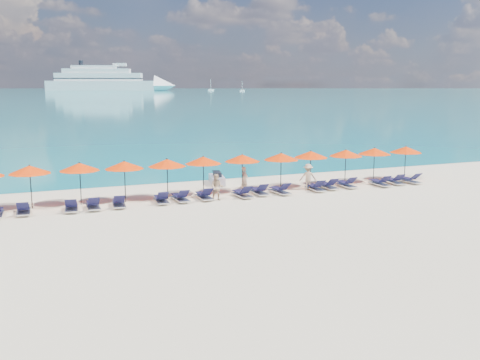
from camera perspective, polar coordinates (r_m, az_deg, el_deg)
name	(u,v)px	position (r m, az deg, el deg)	size (l,w,h in m)	color
ground	(263,214)	(26.32, 2.43, -3.64)	(1400.00, 1400.00, 0.00)	beige
sea	(33,90)	(683.42, -21.17, 8.91)	(1600.00, 1300.00, 0.01)	#1FA9B2
cruise_ship	(113,81)	(625.50, -13.44, 10.20)	(142.00, 66.27, 39.57)	white
sailboat_near	(242,90)	(547.76, 0.23, 9.55)	(5.31, 1.77, 9.73)	white
sailboat_far	(211,90)	(586.97, -3.13, 9.60)	(6.83, 2.28, 12.52)	white
jetski	(217,179)	(34.21, -2.47, 0.11)	(1.23, 2.28, 0.77)	#B6B1C8
beachgoer_a	(245,180)	(31.42, 0.50, 0.03)	(0.55, 0.36, 1.51)	tan
beachgoer_b	(217,187)	(29.20, -2.48, -0.79)	(0.71, 0.41, 1.47)	tan
beachgoer_c	(308,177)	(32.46, 7.27, 0.34)	(1.02, 0.47, 1.57)	tan
umbrella_1	(30,170)	(29.10, -21.53, 1.03)	(2.10, 2.10, 2.28)	black
umbrella_2	(79,167)	(29.23, -16.75, 1.35)	(2.10, 2.10, 2.28)	black
umbrella_3	(124,165)	(29.29, -12.24, 1.57)	(2.10, 2.10, 2.28)	black
umbrella_4	(167,163)	(29.71, -7.79, 1.82)	(2.10, 2.10, 2.28)	black
umbrella_5	(203,160)	(30.55, -3.94, 2.12)	(2.10, 2.10, 2.28)	black
umbrella_6	(242,158)	(31.37, 0.24, 2.35)	(2.10, 2.10, 2.28)	black
umbrella_7	(281,157)	(32.15, 4.41, 2.51)	(2.10, 2.10, 2.28)	black
umbrella_8	(311,154)	(33.33, 7.56, 2.72)	(2.10, 2.10, 2.28)	black
umbrella_9	(346,153)	(34.36, 11.23, 2.84)	(2.10, 2.10, 2.28)	black
umbrella_10	(375,151)	(35.74, 14.16, 3.00)	(2.10, 2.10, 2.28)	black
umbrella_11	(406,150)	(37.19, 17.27, 3.11)	(2.10, 2.10, 2.28)	black
lounger_2	(23,210)	(28.22, -22.10, -2.95)	(0.66, 1.71, 0.66)	silver
lounger_3	(71,207)	(28.10, -17.55, -2.73)	(0.78, 1.75, 0.66)	silver
lounger_4	(93,205)	(28.21, -15.41, -2.57)	(0.65, 1.71, 0.66)	silver
lounger_5	(119,203)	(28.40, -12.80, -2.37)	(0.79, 1.75, 0.66)	silver
lounger_6	(161,199)	(28.90, -8.38, -2.01)	(0.74, 1.74, 0.66)	silver
lounger_7	(180,197)	(29.21, -6.38, -1.84)	(0.71, 1.73, 0.66)	silver
lounger_8	(204,195)	(29.58, -3.84, -1.65)	(0.63, 1.70, 0.66)	silver
lounger_9	(242,193)	(30.06, 0.24, -1.43)	(0.74, 1.74, 0.66)	silver
lounger_10	(259,191)	(30.77, 2.05, -1.17)	(0.66, 1.71, 0.66)	silver
lounger_11	(280,190)	(31.07, 4.28, -1.08)	(0.76, 1.75, 0.66)	silver
lounger_12	(315,187)	(32.22, 8.02, -0.75)	(0.68, 1.72, 0.66)	silver
lounger_13	(328,185)	(32.90, 9.36, -0.56)	(0.66, 1.71, 0.66)	silver
lounger_14	(346,184)	(33.59, 11.25, -0.40)	(0.62, 1.70, 0.66)	silver
lounger_15	(380,182)	(34.56, 14.70, -0.25)	(0.64, 1.71, 0.66)	silver
lounger_16	(394,181)	(35.43, 16.11, -0.07)	(0.77, 1.75, 0.66)	silver
lounger_17	(410,180)	(36.08, 17.66, 0.03)	(0.76, 1.75, 0.66)	silver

